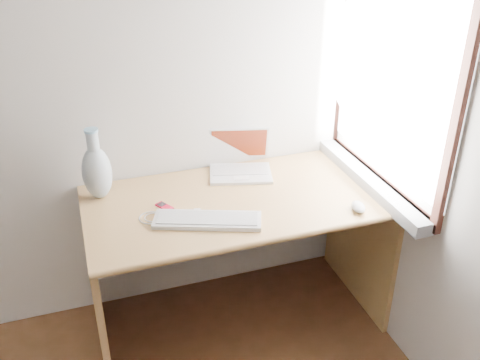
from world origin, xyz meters
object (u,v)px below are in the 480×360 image
object	(u,v)px
desk	(233,227)
vase	(97,171)
laptop	(238,163)
external_keyboard	(207,220)

from	to	relation	value
desk	vase	distance (m)	0.73
laptop	external_keyboard	bearing A→B (deg)	-108.70
desk	laptop	distance (m)	0.33
external_keyboard	vase	size ratio (longest dim) A/B	1.40
laptop	vase	size ratio (longest dim) A/B	1.02
external_keyboard	desk	bearing A→B (deg)	72.31
external_keyboard	laptop	bearing A→B (deg)	76.75
vase	external_keyboard	bearing A→B (deg)	-41.06
external_keyboard	vase	distance (m)	0.58
desk	laptop	world-z (taller)	laptop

